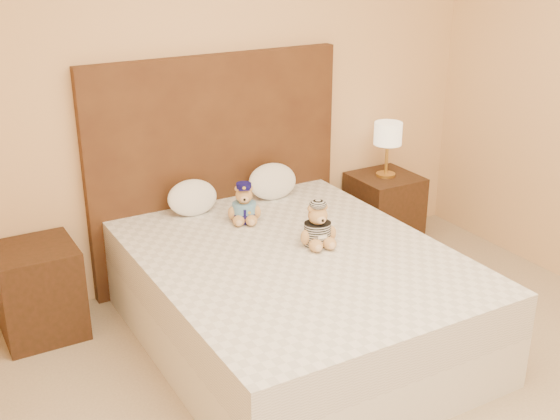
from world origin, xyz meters
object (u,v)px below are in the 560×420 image
object	(u,v)px
teddy_prisoner	(318,225)
pillow_right	(273,180)
bed	(295,297)
nightstand_right	(383,211)
teddy_police	(244,203)
pillow_left	(192,196)
nightstand_left	(39,291)
lamp	(388,136)

from	to	relation	value
teddy_prisoner	pillow_right	world-z (taller)	teddy_prisoner
bed	nightstand_right	world-z (taller)	same
bed	pillow_right	xyz separation A→B (m)	(0.32, 0.83, 0.40)
teddy_police	teddy_prisoner	xyz separation A→B (m)	(0.20, -0.52, 0.00)
nightstand_right	pillow_left	world-z (taller)	pillow_left
nightstand_left	nightstand_right	size ratio (longest dim) A/B	1.00
nightstand_right	teddy_police	bearing A→B (deg)	-168.99
bed	nightstand_right	distance (m)	1.48
lamp	teddy_prisoner	distance (m)	1.34
bed	teddy_police	size ratio (longest dim) A/B	8.13
pillow_right	nightstand_right	bearing A→B (deg)	-1.85
nightstand_left	lamp	size ratio (longest dim) A/B	1.38
teddy_prisoner	lamp	bearing A→B (deg)	43.91
teddy_prisoner	pillow_left	bearing A→B (deg)	126.52
bed	pillow_left	world-z (taller)	pillow_left
teddy_police	pillow_left	size ratio (longest dim) A/B	0.75
lamp	pillow_right	bearing A→B (deg)	178.15
bed	teddy_prisoner	xyz separation A→B (m)	(0.17, 0.03, 0.40)
nightstand_right	pillow_right	xyz separation A→B (m)	(-0.93, 0.03, 0.40)
lamp	nightstand_left	bearing A→B (deg)	180.00
bed	lamp	world-z (taller)	lamp
bed	pillow_right	world-z (taller)	pillow_right
bed	teddy_prisoner	size ratio (longest dim) A/B	7.87
nightstand_left	nightstand_right	xyz separation A→B (m)	(2.50, 0.00, 0.00)
bed	lamp	size ratio (longest dim) A/B	5.00
nightstand_right	pillow_left	xyz separation A→B (m)	(-1.51, 0.03, 0.39)
teddy_police	nightstand_left	bearing A→B (deg)	-167.63
teddy_prisoner	nightstand_right	bearing A→B (deg)	43.91
bed	nightstand_left	bearing A→B (deg)	147.38
bed	teddy_prisoner	distance (m)	0.44
pillow_left	nightstand_right	bearing A→B (deg)	-1.14
teddy_police	pillow_right	size ratio (longest dim) A/B	0.70
nightstand_right	teddy_prisoner	xyz separation A→B (m)	(-1.08, -0.77, 0.40)
nightstand_left	teddy_prisoner	size ratio (longest dim) A/B	2.16
bed	pillow_left	bearing A→B (deg)	107.19
nightstand_right	pillow_right	distance (m)	1.01
bed	nightstand_left	distance (m)	1.48
nightstand_left	teddy_police	xyz separation A→B (m)	(1.22, -0.25, 0.40)
nightstand_left	nightstand_right	bearing A→B (deg)	0.00
nightstand_right	teddy_prisoner	size ratio (longest dim) A/B	2.16
lamp	bed	bearing A→B (deg)	-147.38
nightstand_right	teddy_prisoner	bearing A→B (deg)	-144.71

